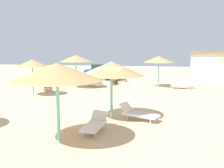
{
  "coord_description": "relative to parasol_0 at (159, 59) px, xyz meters",
  "views": [
    {
      "loc": [
        3.17,
        -12.34,
        3.27
      ],
      "look_at": [
        0.0,
        3.0,
        1.2
      ],
      "focal_mm": 41.2,
      "sensor_mm": 36.0,
      "label": 1
    }
  ],
  "objects": [
    {
      "name": "parasol_6",
      "position": [
        -8.76,
        -6.17,
        -0.12
      ],
      "size": [
        2.31,
        2.31,
        2.6
      ],
      "color": "#6BC6BC",
      "rests_on": "ground"
    },
    {
      "name": "lounger_3",
      "position": [
        -2.16,
        -13.26,
        -2.14
      ],
      "size": [
        0.7,
        1.91,
        0.7
      ],
      "color": "white",
      "rests_on": "ground"
    },
    {
      "name": "bench_1",
      "position": [
        -4.16,
        0.79,
        -2.11
      ],
      "size": [
        0.59,
        1.54,
        0.49
      ],
      "color": "brown",
      "rests_on": "ground"
    },
    {
      "name": "parasol_1",
      "position": [
        -1.91,
        -11.2,
        -0.05
      ],
      "size": [
        3.06,
        3.06,
        2.75
      ],
      "color": "#6BC6BC",
      "rests_on": "ground"
    },
    {
      "name": "lounger_0",
      "position": [
        2.09,
        -0.52,
        -2.14
      ],
      "size": [
        1.96,
        1.43,
        0.74
      ],
      "color": "white",
      "rests_on": "ground"
    },
    {
      "name": "lounger_6",
      "position": [
        -8.71,
        -4.09,
        -2.14
      ],
      "size": [
        1.67,
        1.9,
        0.68
      ],
      "color": "white",
      "rests_on": "ground"
    },
    {
      "name": "ground_plane",
      "position": [
        -2.61,
        -10.67,
        -2.46
      ],
      "size": [
        80.0,
        80.0,
        0.0
      ],
      "primitive_type": "plane",
      "color": "#DBBA8C"
    },
    {
      "name": "parasol_0",
      "position": [
        0.0,
        0.0,
        0.0
      ],
      "size": [
        2.69,
        2.69,
        2.74
      ],
      "color": "#6BC6BC",
      "rests_on": "ground"
    },
    {
      "name": "bench_0",
      "position": [
        -3.9,
        3.04,
        -2.11
      ],
      "size": [
        1.54,
        0.62,
        0.49
      ],
      "color": "brown",
      "rests_on": "ground"
    },
    {
      "name": "parked_car",
      "position": [
        -6.19,
        4.57,
        -1.63
      ],
      "size": [
        4.15,
        2.31,
        1.72
      ],
      "color": "#194C9E",
      "rests_on": "ground"
    },
    {
      "name": "lounger_1",
      "position": [
        -0.62,
        -11.23,
        -2.14
      ],
      "size": [
        1.98,
        1.33,
        0.75
      ],
      "color": "white",
      "rests_on": "ground"
    },
    {
      "name": "parasol_4",
      "position": [
        -6.98,
        -1.91,
        0.1
      ],
      "size": [
        2.88,
        2.88,
        2.86
      ],
      "color": "#6BC6BC",
      "rests_on": "ground"
    },
    {
      "name": "beach_cabana",
      "position": [
        5.56,
        6.29,
        -0.88
      ],
      "size": [
        4.66,
        3.27,
        3.12
      ],
      "color": "white",
      "rests_on": "ground"
    },
    {
      "name": "lounger_4",
      "position": [
        -5.52,
        -1.05,
        -2.14
      ],
      "size": [
        1.97,
        1.44,
        0.72
      ],
      "color": "white",
      "rests_on": "ground"
    },
    {
      "name": "parasol_3",
      "position": [
        -3.07,
        -14.79,
        0.07
      ],
      "size": [
        3.13,
        3.13,
        2.84
      ],
      "color": "#6BC6BC",
      "rests_on": "ground"
    }
  ]
}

